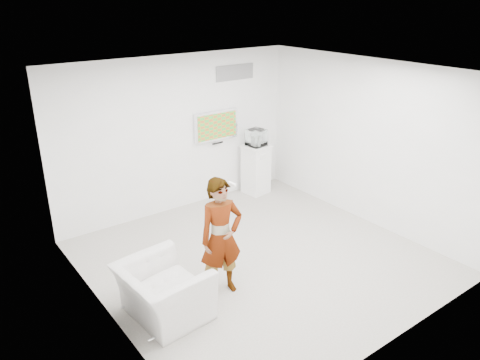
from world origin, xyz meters
The scene contains 10 objects.
room centered at (0.00, 0.00, 1.50)m, with size 5.01×5.01×3.00m.
tv centered at (0.85, 2.45, 1.55)m, with size 1.00×0.08×0.60m, color silver.
logo_decal centered at (1.35, 2.49, 2.55)m, with size 0.90×0.02×0.30m, color gray.
person centered at (-0.98, -0.36, 0.87)m, with size 0.63×0.42×1.74m, color white.
armchair centered at (-1.91, -0.36, 0.37)m, with size 1.13×0.99×0.74m, color white.
pedestal centered at (1.66, 2.16, 0.53)m, with size 0.51×0.51×1.06m, color white.
floor_uplight centered at (0.93, 2.37, 0.12)m, with size 0.16×0.16×0.25m, color silver.
vitrine centered at (1.66, 2.16, 1.23)m, with size 0.34×0.34×0.34m, color white.
console centered at (1.66, 2.16, 1.16)m, with size 0.05×0.15×0.20m, color white.
wii_remote centered at (-0.71, -0.25, 1.57)m, with size 0.04×0.14×0.04m, color white.
Camera 1 is at (-4.19, -5.10, 4.02)m, focal length 35.00 mm.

